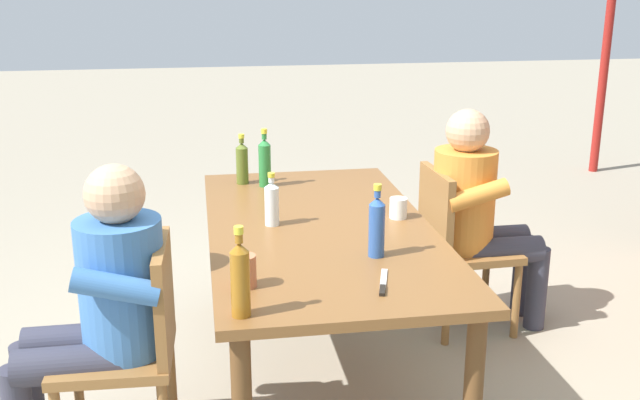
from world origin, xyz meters
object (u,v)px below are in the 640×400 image
Objects in this scene: person_in_white_shirt at (102,301)px; bottle_blue at (377,226)px; bottle_olive at (242,162)px; cup_terracotta at (245,271)px; chair_far_left at (456,240)px; backpack_by_near_side at (285,232)px; cup_white at (398,208)px; chair_near_right at (135,339)px; table_knife at (383,284)px; bottle_amber at (240,278)px; bottle_green at (265,162)px; dining_table at (320,243)px; person_in_plaid_shirt at (478,209)px; bottle_clear at (272,203)px.

bottle_blue is (-0.03, 1.06, 0.23)m from person_in_white_shirt.
bottle_olive is 1.36m from cup_terracotta.
chair_far_left is 2.13× the size of backpack_by_near_side.
cup_terracotta is (0.18, 0.53, 0.16)m from person_in_white_shirt.
bottle_blue reaches higher than chair_far_left.
bottle_olive is 0.96m from cup_white.
chair_near_right reaches higher than table_knife.
bottle_amber is at bearing -9.96° from backpack_by_near_side.
table_knife is (1.43, 0.41, -0.11)m from bottle_olive.
cup_white is (0.62, 0.55, -0.08)m from bottle_green.
person_in_plaid_shirt reaches higher than dining_table.
bottle_amber is 1.19m from cup_white.
bottle_blue is 1.23× the size of bottle_clear.
person_in_white_shirt is 9.93× the size of cup_terracotta.
backpack_by_near_side is at bearing 171.40° from bottle_clear.
table_knife is (0.73, -0.25, -0.04)m from cup_white.
bottle_olive is 2.25× the size of cup_terracotta.
person_in_white_shirt is at bearing -27.26° from bottle_olive.
backpack_by_near_side is at bearing 166.96° from bottle_green.
dining_table is 2.18× the size of chair_near_right.
person_in_white_shirt is 0.58m from cup_terracotta.
dining_table is at bearing 21.32° from bottle_olive.
bottle_clear is 0.80m from table_knife.
cup_terracotta is 0.50m from table_knife.
bottle_blue is at bearing 39.59° from bottle_clear.
cup_terracotta is (0.66, -0.16, -0.04)m from bottle_clear.
chair_far_left is 1.89m from person_in_white_shirt.
bottle_green reaches higher than dining_table.
person_in_white_shirt is at bearing -64.58° from dining_table.
chair_far_left is at bearing 118.41° from chair_near_right.
cup_terracotta is at bearing -50.72° from person_in_plaid_shirt.
bottle_amber is at bearing -25.29° from dining_table.
bottle_clear is 2.55× the size of cup_white.
dining_table is 1.61× the size of person_in_plaid_shirt.
dining_table is 0.83m from bottle_olive.
person_in_white_shirt is 3.86× the size of bottle_green.
bottle_amber reaches higher than cup_white.
dining_table is 6.14× the size of bottle_amber.
person_in_plaid_shirt is 3.82× the size of bottle_amber.
bottle_clear is (0.70, 0.09, -0.01)m from bottle_olive.
bottle_amber is at bearing -12.16° from bottle_clear.
dining_table is at bearing -61.78° from chair_far_left.
bottle_olive is at bearing -121.98° from bottle_green.
chair_near_right is 1.03m from bottle_blue.
bottle_olive is 0.86× the size of bottle_amber.
cup_white is at bearing 154.98° from bottle_blue.
bottle_amber reaches higher than backpack_by_near_side.
person_in_plaid_shirt reaches higher than bottle_olive.
chair_far_left is 0.20m from person_in_plaid_shirt.
dining_table is at bearing -0.57° from backpack_by_near_side.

